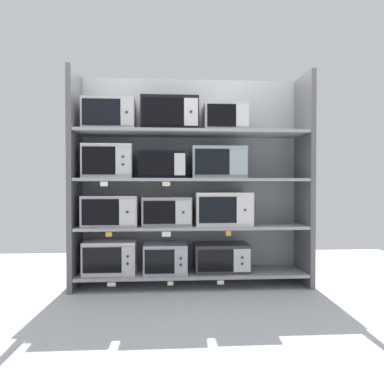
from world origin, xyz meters
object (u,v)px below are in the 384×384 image
(microwave_11, at_px, (224,119))
(microwave_7, at_px, (162,165))
(microwave_4, at_px, (167,211))
(microwave_1, at_px, (165,258))
(microwave_9, at_px, (110,115))
(microwave_0, at_px, (110,257))
(microwave_3, at_px, (111,211))
(microwave_8, at_px, (218,163))
(microwave_2, at_px, (221,257))
(microwave_10, at_px, (170,115))
(microwave_6, at_px, (108,162))
(microwave_5, at_px, (222,209))

(microwave_11, bearing_deg, microwave_7, 180.00)
(microwave_4, xyz_separation_m, microwave_11, (0.59, -0.00, 0.95))
(microwave_1, xyz_separation_m, microwave_9, (-0.56, -0.00, 1.44))
(microwave_0, relative_size, microwave_3, 0.96)
(microwave_0, bearing_deg, microwave_11, -0.01)
(microwave_8, xyz_separation_m, microwave_9, (-1.10, -0.00, 0.48))
(microwave_7, bearing_deg, microwave_0, 179.98)
(microwave_2, xyz_separation_m, microwave_3, (-1.12, -0.00, 0.49))
(microwave_3, xyz_separation_m, microwave_4, (0.56, 0.00, -0.01))
(microwave_8, distance_m, microwave_10, 0.69)
(microwave_10, bearing_deg, microwave_1, 179.96)
(microwave_7, distance_m, microwave_8, 0.57)
(microwave_1, relative_size, microwave_8, 0.80)
(microwave_8, distance_m, microwave_9, 1.20)
(microwave_10, distance_m, microwave_11, 0.56)
(microwave_0, height_order, microwave_8, microwave_8)
(microwave_7, height_order, microwave_8, microwave_8)
(microwave_8, bearing_deg, microwave_7, -179.99)
(microwave_6, xyz_separation_m, microwave_10, (0.61, -0.00, 0.48))
(microwave_3, bearing_deg, microwave_6, 179.86)
(microwave_7, bearing_deg, microwave_1, 0.12)
(microwave_9, relative_size, microwave_10, 0.90)
(microwave_3, bearing_deg, microwave_4, 0.02)
(microwave_4, bearing_deg, microwave_6, -179.99)
(microwave_10, bearing_deg, microwave_6, 180.00)
(microwave_4, height_order, microwave_6, microwave_6)
(microwave_2, xyz_separation_m, microwave_9, (-1.13, -0.00, 1.45))
(microwave_7, distance_m, microwave_10, 0.52)
(microwave_3, relative_size, microwave_8, 0.99)
(microwave_3, height_order, microwave_7, microwave_7)
(microwave_1, distance_m, microwave_4, 0.48)
(microwave_1, height_order, microwave_5, microwave_5)
(microwave_2, bearing_deg, microwave_7, -179.98)
(microwave_8, xyz_separation_m, microwave_11, (0.07, -0.00, 0.45))
(microwave_10, bearing_deg, microwave_11, -0.00)
(microwave_2, xyz_separation_m, microwave_8, (-0.04, -0.00, 0.97))
(microwave_2, bearing_deg, microwave_1, -179.98)
(microwave_4, bearing_deg, microwave_11, -0.02)
(microwave_8, bearing_deg, microwave_2, 0.17)
(microwave_5, bearing_deg, microwave_2, 179.80)
(microwave_1, relative_size, microwave_5, 0.77)
(microwave_1, xyz_separation_m, microwave_2, (0.57, 0.00, -0.00))
(microwave_3, distance_m, microwave_8, 1.19)
(microwave_4, distance_m, microwave_7, 0.47)
(microwave_9, bearing_deg, microwave_6, 179.54)
(microwave_6, xyz_separation_m, microwave_8, (1.11, 0.00, -0.01))
(microwave_9, xyz_separation_m, microwave_11, (1.16, 0.00, -0.02))
(microwave_3, xyz_separation_m, microwave_7, (0.52, 0.00, 0.46))
(microwave_2, relative_size, microwave_9, 1.08)
(microwave_6, height_order, microwave_8, microwave_6)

